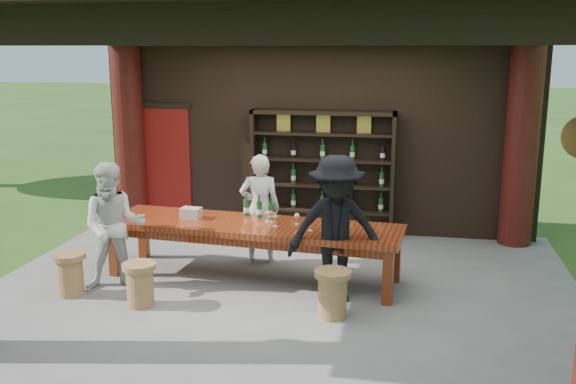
% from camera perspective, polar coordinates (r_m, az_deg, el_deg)
% --- Properties ---
extents(ground, '(90.00, 90.00, 0.00)m').
position_cam_1_polar(ground, '(8.19, -0.55, -8.48)').
color(ground, '#2D5119').
rests_on(ground, ground).
extents(pavilion, '(7.50, 6.00, 3.60)m').
position_cam_1_polar(pavilion, '(8.10, -0.05, 6.83)').
color(pavilion, slate).
rests_on(pavilion, ground).
extents(wine_shelf, '(2.28, 0.35, 2.01)m').
position_cam_1_polar(wine_shelf, '(10.22, 3.07, 1.67)').
color(wine_shelf, black).
rests_on(wine_shelf, ground).
extents(tasting_table, '(3.92, 1.31, 0.75)m').
position_cam_1_polar(tasting_table, '(8.32, -3.14, -3.53)').
color(tasting_table, '#621B0E').
rests_on(tasting_table, ground).
extents(stool_near_left, '(0.40, 0.40, 0.52)m').
position_cam_1_polar(stool_near_left, '(7.74, -13.02, -7.92)').
color(stool_near_left, olive).
rests_on(stool_near_left, ground).
extents(stool_near_right, '(0.42, 0.42, 0.55)m').
position_cam_1_polar(stool_near_right, '(7.26, 3.98, -8.91)').
color(stool_near_right, olive).
rests_on(stool_near_right, ground).
extents(stool_far_left, '(0.40, 0.40, 0.53)m').
position_cam_1_polar(stool_far_left, '(8.30, -18.82, -6.83)').
color(stool_far_left, olive).
rests_on(stool_far_left, ground).
extents(host, '(0.61, 0.45, 1.54)m').
position_cam_1_polar(host, '(8.93, -2.51, -1.50)').
color(host, beige).
rests_on(host, ground).
extents(guest_woman, '(0.95, 0.85, 1.61)m').
position_cam_1_polar(guest_woman, '(8.21, -15.22, -2.98)').
color(guest_woman, beige).
rests_on(guest_woman, ground).
extents(guest_man, '(1.24, 0.86, 1.76)m').
position_cam_1_polar(guest_man, '(7.56, 4.29, -3.31)').
color(guest_man, black).
rests_on(guest_man, ground).
extents(table_bottles, '(0.45, 0.22, 0.31)m').
position_cam_1_polar(table_bottles, '(8.52, -2.61, -1.27)').
color(table_bottles, '#194C1E').
rests_on(table_bottles, tasting_table).
extents(table_glasses, '(0.98, 0.38, 0.15)m').
position_cam_1_polar(table_glasses, '(8.13, 0.81, -2.52)').
color(table_glasses, silver).
rests_on(table_glasses, tasting_table).
extents(napkin_basket, '(0.27, 0.20, 0.14)m').
position_cam_1_polar(napkin_basket, '(8.60, -8.62, -1.86)').
color(napkin_basket, '#BF6672').
rests_on(napkin_basket, tasting_table).
extents(shrubs, '(14.41, 7.94, 1.36)m').
position_cam_1_polar(shrubs, '(8.11, 5.38, -4.62)').
color(shrubs, '#194C14').
rests_on(shrubs, ground).
extents(trees, '(23.07, 9.57, 4.80)m').
position_cam_1_polar(trees, '(9.20, 23.36, 14.23)').
color(trees, '#3F2819').
rests_on(trees, ground).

